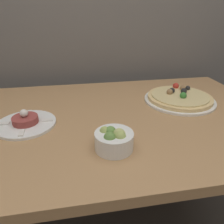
% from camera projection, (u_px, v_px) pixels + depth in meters
% --- Properties ---
extents(dining_table, '(1.31, 0.82, 0.77)m').
position_uv_depth(dining_table, '(114.00, 137.00, 0.90)').
color(dining_table, '#AD7F51').
rests_on(dining_table, ground_plane).
extents(pizza_plate, '(0.31, 0.31, 0.05)m').
position_uv_depth(pizza_plate, '(179.00, 98.00, 0.98)').
color(pizza_plate, white).
rests_on(pizza_plate, dining_table).
extents(tartare_plate, '(0.21, 0.21, 0.06)m').
position_uv_depth(tartare_plate, '(26.00, 122.00, 0.78)').
color(tartare_plate, white).
rests_on(tartare_plate, dining_table).
extents(small_bowl, '(0.12, 0.12, 0.07)m').
position_uv_depth(small_bowl, '(114.00, 139.00, 0.64)').
color(small_bowl, white).
rests_on(small_bowl, dining_table).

